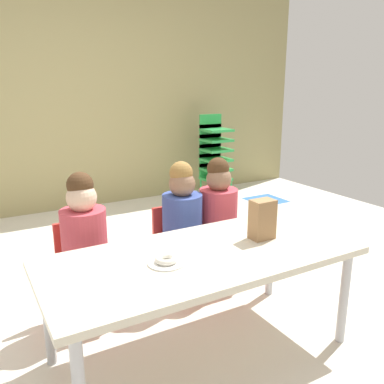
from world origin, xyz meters
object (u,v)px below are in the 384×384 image
at_px(seated_child_far_right, 218,211).
at_px(donut_powdered_on_plate, 166,259).
at_px(craft_table, 203,262).
at_px(paper_plate_near_edge, 166,263).
at_px(paper_bag_brown, 262,219).
at_px(kid_chair_green_stack, 214,153).
at_px(seated_child_near_camera, 84,235).
at_px(seated_child_middle_seat, 182,217).

bearing_deg(seated_child_far_right, donut_powdered_on_plate, -138.54).
distance_m(craft_table, paper_plate_near_edge, 0.22).
relative_size(craft_table, paper_plate_near_edge, 8.90).
distance_m(seated_child_far_right, paper_bag_brown, 0.60).
bearing_deg(kid_chair_green_stack, paper_plate_near_edge, -126.96).
relative_size(craft_table, donut_powdered_on_plate, 14.65).
height_order(craft_table, paper_plate_near_edge, paper_plate_near_edge).
distance_m(seated_child_far_right, paper_plate_near_edge, 0.93).
bearing_deg(paper_plate_near_edge, paper_bag_brown, 3.05).
distance_m(seated_child_near_camera, donut_powdered_on_plate, 0.65).
xyz_separation_m(kid_chair_green_stack, donut_powdered_on_plate, (-1.91, -2.54, 0.02)).
relative_size(seated_child_near_camera, seated_child_far_right, 1.00).
xyz_separation_m(seated_child_near_camera, seated_child_middle_seat, (0.64, -0.00, 0.00)).
bearing_deg(seated_child_middle_seat, paper_bag_brown, -72.10).
relative_size(seated_child_near_camera, kid_chair_green_stack, 0.88).
height_order(craft_table, seated_child_far_right, seated_child_far_right).
bearing_deg(seated_child_far_right, paper_bag_brown, -99.06).
height_order(seated_child_far_right, paper_bag_brown, seated_child_far_right).
bearing_deg(donut_powdered_on_plate, paper_plate_near_edge, 0.00).
bearing_deg(seated_child_near_camera, paper_plate_near_edge, -69.67).
height_order(craft_table, seated_child_middle_seat, seated_child_middle_seat).
bearing_deg(craft_table, kid_chair_green_stack, 56.03).
xyz_separation_m(paper_bag_brown, donut_powdered_on_plate, (-0.60, -0.03, -0.09)).
height_order(seated_child_near_camera, paper_plate_near_edge, seated_child_near_camera).
xyz_separation_m(craft_table, seated_child_middle_seat, (0.20, 0.59, 0.03)).
height_order(seated_child_middle_seat, kid_chair_green_stack, kid_chair_green_stack).
bearing_deg(seated_child_middle_seat, paper_plate_near_edge, -124.00).
height_order(seated_child_near_camera, seated_child_middle_seat, same).
xyz_separation_m(seated_child_far_right, paper_bag_brown, (-0.09, -0.58, 0.13)).
relative_size(seated_child_middle_seat, kid_chair_green_stack, 0.88).
height_order(seated_child_middle_seat, paper_bag_brown, seated_child_middle_seat).
height_order(seated_child_near_camera, kid_chair_green_stack, kid_chair_green_stack).
relative_size(seated_child_far_right, kid_chair_green_stack, 0.88).
relative_size(paper_plate_near_edge, donut_powdered_on_plate, 1.65).
bearing_deg(seated_child_middle_seat, donut_powdered_on_plate, -124.00).
bearing_deg(kid_chair_green_stack, seated_child_middle_seat, -127.85).
bearing_deg(paper_bag_brown, craft_table, -178.19).
xyz_separation_m(seated_child_near_camera, kid_chair_green_stack, (2.14, 1.93, 0.02)).
xyz_separation_m(kid_chair_green_stack, paper_plate_near_edge, (-1.91, -2.54, -0.00)).
distance_m(seated_child_far_right, donut_powdered_on_plate, 0.93).
height_order(kid_chair_green_stack, paper_bag_brown, kid_chair_green_stack).
height_order(kid_chair_green_stack, paper_plate_near_edge, kid_chair_green_stack).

